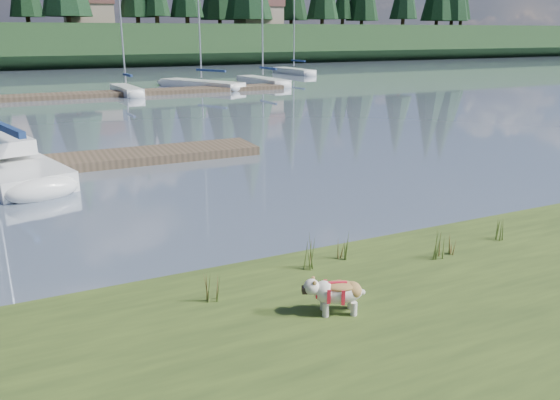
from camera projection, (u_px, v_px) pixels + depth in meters
ground at (80, 97)px, 37.29m from camera, size 200.00×200.00×0.00m
ridge at (43, 45)px, 73.72m from camera, size 200.00×20.00×5.00m
bulldog at (337, 291)px, 7.94m from camera, size 0.92×0.58×0.54m
dock_near at (18, 167)px, 17.47m from camera, size 16.00×2.00×0.30m
dock_far at (109, 94)px, 38.06m from camera, size 26.00×2.20×0.30m
sailboat_bg_2 at (125, 89)px, 39.40m from camera, size 1.56×6.00×9.15m
sailboat_bg_3 at (195, 83)px, 43.87m from camera, size 5.65×8.59×12.84m
sailboat_bg_4 at (259, 80)px, 46.70m from camera, size 2.21×7.79×11.36m
sailboat_bg_5 at (291, 71)px, 58.17m from camera, size 2.04×7.42×10.55m
weed_0 at (311, 253)px, 9.43m from camera, size 0.17×0.14×0.69m
weed_1 at (342, 247)px, 9.88m from camera, size 0.17×0.14×0.55m
weed_2 at (440, 244)px, 9.87m from camera, size 0.17×0.14×0.66m
weed_3 at (213, 287)px, 8.31m from camera, size 0.17×0.14×0.55m
weed_4 at (453, 245)px, 10.10m from camera, size 0.17×0.14×0.41m
weed_5 at (500, 227)px, 10.78m from camera, size 0.17×0.14×0.62m
mud_lip at (265, 274)px, 9.96m from camera, size 60.00×0.50×0.14m
house_1 at (88, 8)px, 73.01m from camera, size 6.30×5.30×4.65m
house_2 at (259, 10)px, 81.04m from camera, size 6.30×5.30×4.65m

